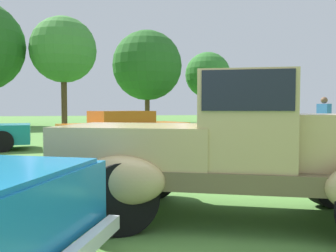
# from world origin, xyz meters

# --- Properties ---
(ground_plane) EXTENTS (120.00, 120.00, 0.00)m
(ground_plane) POSITION_xyz_m (0.00, 0.00, 0.00)
(ground_plane) COLOR #568C3D
(feature_pickup_truck) EXTENTS (4.28, 3.16, 1.70)m
(feature_pickup_truck) POSITION_xyz_m (0.78, 0.02, 0.86)
(feature_pickup_truck) COLOR brown
(feature_pickup_truck) RESTS_ON ground_plane
(show_car_orange) EXTENTS (4.67, 2.91, 1.22)m
(show_car_orange) POSITION_xyz_m (0.91, 8.20, 0.60)
(show_car_orange) COLOR orange
(show_car_orange) RESTS_ON ground_plane
(spectator_by_row) EXTENTS (0.32, 0.44, 1.69)m
(spectator_by_row) POSITION_xyz_m (7.16, 5.84, 0.91)
(spectator_by_row) COLOR #283351
(spectator_by_row) RESTS_ON ground_plane
(canopy_tent_left_field) EXTENTS (2.89, 2.89, 2.71)m
(canopy_tent_left_field) POSITION_xyz_m (10.15, 15.18, 2.42)
(canopy_tent_left_field) COLOR #B7B7BC
(canopy_tent_left_field) RESTS_ON ground_plane
(treeline_mid_left) EXTENTS (5.04, 5.04, 8.33)m
(treeline_mid_left) POSITION_xyz_m (-0.98, 24.31, 5.79)
(treeline_mid_left) COLOR brown
(treeline_mid_left) RESTS_ON ground_plane
(treeline_center) EXTENTS (6.32, 6.32, 8.37)m
(treeline_center) POSITION_xyz_m (6.32, 27.15, 5.20)
(treeline_center) COLOR brown
(treeline_center) RESTS_ON ground_plane
(treeline_mid_right) EXTENTS (4.41, 4.41, 6.80)m
(treeline_mid_right) POSITION_xyz_m (12.55, 27.69, 4.57)
(treeline_mid_right) COLOR brown
(treeline_mid_right) RESTS_ON ground_plane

